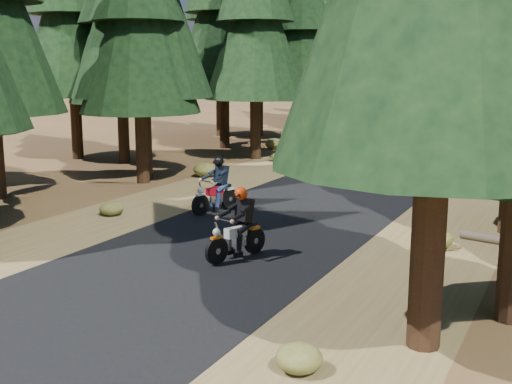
% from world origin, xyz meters
% --- Properties ---
extents(ground, '(120.00, 120.00, 0.00)m').
position_xyz_m(ground, '(0.00, 0.00, 0.00)').
color(ground, '#49321A').
rests_on(ground, ground).
extents(road, '(6.00, 100.00, 0.01)m').
position_xyz_m(road, '(0.00, 5.00, 0.01)').
color(road, black).
rests_on(road, ground).
extents(shoulder_l, '(3.20, 100.00, 0.01)m').
position_xyz_m(shoulder_l, '(-4.60, 5.00, 0.00)').
color(shoulder_l, brown).
rests_on(shoulder_l, ground).
extents(shoulder_r, '(3.20, 100.00, 0.01)m').
position_xyz_m(shoulder_r, '(4.60, 5.00, 0.00)').
color(shoulder_r, brown).
rests_on(shoulder_r, ground).
extents(understory_shrubs, '(16.19, 29.90, 0.59)m').
position_xyz_m(understory_shrubs, '(0.77, 6.65, 0.26)').
color(understory_shrubs, '#474C1E').
rests_on(understory_shrubs, ground).
extents(rider_lead, '(1.10, 1.96, 1.67)m').
position_xyz_m(rider_lead, '(0.72, -0.93, 0.56)').
color(rider_lead, beige).
rests_on(rider_lead, road).
extents(rider_follow, '(1.05, 1.99, 1.70)m').
position_xyz_m(rider_follow, '(-2.18, 3.04, 0.57)').
color(rider_follow, maroon).
rests_on(rider_follow, road).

